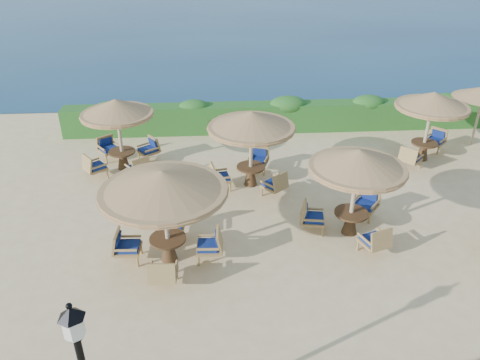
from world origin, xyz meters
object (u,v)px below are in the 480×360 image
cafe_set_0 (164,198)px  cafe_set_3 (118,124)px  cafe_set_1 (356,175)px  cafe_set_5 (431,110)px  cafe_set_4 (251,133)px

cafe_set_0 → cafe_set_3: 5.85m
cafe_set_1 → cafe_set_5: size_ratio=1.05×
cafe_set_4 → cafe_set_5: bearing=13.1°
cafe_set_4 → cafe_set_1: bearing=-49.6°
cafe_set_3 → cafe_set_4: size_ratio=0.92×
cafe_set_1 → cafe_set_0: bearing=-170.0°
cafe_set_1 → cafe_set_3: (-7.13, 4.58, -0.13)m
cafe_set_4 → cafe_set_0: bearing=-122.4°
cafe_set_4 → cafe_set_5: (6.68, 1.55, 0.05)m
cafe_set_1 → cafe_set_3: size_ratio=1.05×
cafe_set_1 → cafe_set_4: same height
cafe_set_0 → cafe_set_1: 5.19m
cafe_set_3 → cafe_set_5: bearing=0.1°
cafe_set_0 → cafe_set_5: (9.20, 5.51, 0.06)m
cafe_set_0 → cafe_set_4: (2.52, 3.96, 0.01)m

